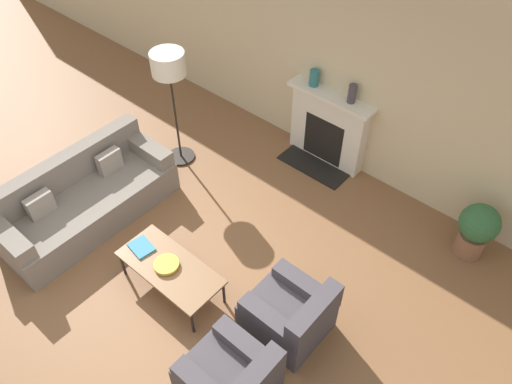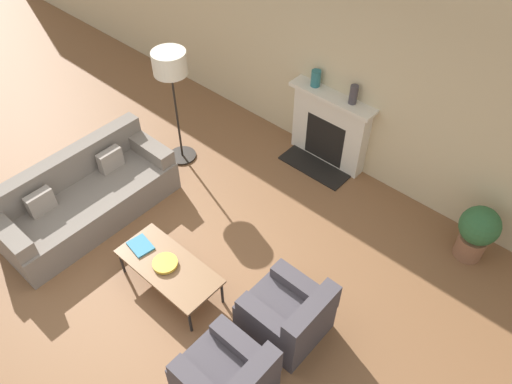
{
  "view_description": "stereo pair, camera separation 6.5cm",
  "coord_description": "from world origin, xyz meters",
  "px_view_note": "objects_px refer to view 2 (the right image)",
  "views": [
    {
      "loc": [
        2.6,
        -1.73,
        4.82
      ],
      "look_at": [
        -0.21,
        1.52,
        0.45
      ],
      "focal_mm": 35.0,
      "sensor_mm": 36.0,
      "label": 1
    },
    {
      "loc": [
        2.65,
        -1.69,
        4.82
      ],
      "look_at": [
        -0.21,
        1.52,
        0.45
      ],
      "focal_mm": 35.0,
      "sensor_mm": 36.0,
      "label": 2
    }
  ],
  "objects_px": {
    "bowl": "(165,263)",
    "potted_plant": "(477,231)",
    "fireplace": "(329,129)",
    "armchair_near": "(227,379)",
    "armchair_far": "(288,315)",
    "mantel_vase_center_left": "(353,95)",
    "mantel_vase_left": "(316,78)",
    "book": "(141,246)",
    "couch": "(86,198)",
    "coffee_table": "(169,267)",
    "floor_lamp": "(171,72)"
  },
  "relations": [
    {
      "from": "fireplace",
      "to": "armchair_near",
      "type": "relative_size",
      "value": 1.55
    },
    {
      "from": "armchair_far",
      "to": "potted_plant",
      "type": "distance_m",
      "value": 2.44
    },
    {
      "from": "armchair_far",
      "to": "mantel_vase_center_left",
      "type": "height_order",
      "value": "mantel_vase_center_left"
    },
    {
      "from": "coffee_table",
      "to": "book",
      "type": "height_order",
      "value": "book"
    },
    {
      "from": "couch",
      "to": "floor_lamp",
      "type": "bearing_deg",
      "value": -1.62
    },
    {
      "from": "bowl",
      "to": "mantel_vase_center_left",
      "type": "distance_m",
      "value": 3.11
    },
    {
      "from": "armchair_far",
      "to": "mantel_vase_left",
      "type": "height_order",
      "value": "mantel_vase_left"
    },
    {
      "from": "fireplace",
      "to": "armchair_near",
      "type": "xyz_separation_m",
      "value": [
        1.32,
        -3.41,
        -0.25
      ]
    },
    {
      "from": "mantel_vase_left",
      "to": "coffee_table",
      "type": "bearing_deg",
      "value": -83.94
    },
    {
      "from": "armchair_near",
      "to": "armchair_far",
      "type": "xyz_separation_m",
      "value": [
        0.0,
        0.9,
        0.0
      ]
    },
    {
      "from": "floor_lamp",
      "to": "mantel_vase_left",
      "type": "bearing_deg",
      "value": 47.25
    },
    {
      "from": "armchair_near",
      "to": "potted_plant",
      "type": "bearing_deg",
      "value": 162.48
    },
    {
      "from": "couch",
      "to": "armchair_near",
      "type": "height_order",
      "value": "couch"
    },
    {
      "from": "mantel_vase_left",
      "to": "floor_lamp",
      "type": "bearing_deg",
      "value": -132.75
    },
    {
      "from": "mantel_vase_left",
      "to": "potted_plant",
      "type": "height_order",
      "value": "mantel_vase_left"
    },
    {
      "from": "potted_plant",
      "to": "mantel_vase_left",
      "type": "bearing_deg",
      "value": 173.6
    },
    {
      "from": "coffee_table",
      "to": "mantel_vase_center_left",
      "type": "distance_m",
      "value": 3.1
    },
    {
      "from": "fireplace",
      "to": "potted_plant",
      "type": "height_order",
      "value": "fireplace"
    },
    {
      "from": "book",
      "to": "floor_lamp",
      "type": "bearing_deg",
      "value": 133.83
    },
    {
      "from": "armchair_far",
      "to": "book",
      "type": "height_order",
      "value": "armchair_far"
    },
    {
      "from": "couch",
      "to": "potted_plant",
      "type": "height_order",
      "value": "couch"
    },
    {
      "from": "book",
      "to": "floor_lamp",
      "type": "relative_size",
      "value": 0.18
    },
    {
      "from": "armchair_near",
      "to": "coffee_table",
      "type": "relative_size",
      "value": 0.66
    },
    {
      "from": "couch",
      "to": "bowl",
      "type": "height_order",
      "value": "couch"
    },
    {
      "from": "armchair_near",
      "to": "book",
      "type": "xyz_separation_m",
      "value": [
        -1.75,
        0.42,
        0.12
      ]
    },
    {
      "from": "floor_lamp",
      "to": "bowl",
      "type": "bearing_deg",
      "value": -46.09
    },
    {
      "from": "coffee_table",
      "to": "bowl",
      "type": "height_order",
      "value": "bowl"
    },
    {
      "from": "floor_lamp",
      "to": "potted_plant",
      "type": "bearing_deg",
      "value": 15.5
    },
    {
      "from": "floor_lamp",
      "to": "coffee_table",
      "type": "bearing_deg",
      "value": -45.28
    },
    {
      "from": "mantel_vase_center_left",
      "to": "armchair_far",
      "type": "bearing_deg",
      "value": -67.51
    },
    {
      "from": "couch",
      "to": "armchair_far",
      "type": "relative_size",
      "value": 2.76
    },
    {
      "from": "armchair_far",
      "to": "coffee_table",
      "type": "distance_m",
      "value": 1.4
    },
    {
      "from": "coffee_table",
      "to": "bowl",
      "type": "relative_size",
      "value": 4.4
    },
    {
      "from": "fireplace",
      "to": "floor_lamp",
      "type": "distance_m",
      "value": 2.26
    },
    {
      "from": "fireplace",
      "to": "mantel_vase_left",
      "type": "height_order",
      "value": "mantel_vase_left"
    },
    {
      "from": "bowl",
      "to": "mantel_vase_left",
      "type": "relative_size",
      "value": 1.24
    },
    {
      "from": "armchair_near",
      "to": "book",
      "type": "relative_size",
      "value": 2.63
    },
    {
      "from": "armchair_near",
      "to": "potted_plant",
      "type": "relative_size",
      "value": 1.07
    },
    {
      "from": "fireplace",
      "to": "armchair_near",
      "type": "distance_m",
      "value": 3.66
    },
    {
      "from": "fireplace",
      "to": "armchair_far",
      "type": "bearing_deg",
      "value": -62.16
    },
    {
      "from": "armchair_near",
      "to": "couch",
      "type": "bearing_deg",
      "value": -99.43
    },
    {
      "from": "bowl",
      "to": "potted_plant",
      "type": "relative_size",
      "value": 0.37
    },
    {
      "from": "armchair_far",
      "to": "mantel_vase_center_left",
      "type": "xyz_separation_m",
      "value": [
        -1.04,
        2.52,
        0.94
      ]
    },
    {
      "from": "fireplace",
      "to": "armchair_near",
      "type": "height_order",
      "value": "fireplace"
    },
    {
      "from": "mantel_vase_left",
      "to": "fireplace",
      "type": "bearing_deg",
      "value": -2.73
    },
    {
      "from": "coffee_table",
      "to": "mantel_vase_center_left",
      "type": "relative_size",
      "value": 4.79
    },
    {
      "from": "couch",
      "to": "bowl",
      "type": "relative_size",
      "value": 8.01
    },
    {
      "from": "bowl",
      "to": "book",
      "type": "xyz_separation_m",
      "value": [
        -0.4,
        -0.02,
        -0.02
      ]
    },
    {
      "from": "fireplace",
      "to": "floor_lamp",
      "type": "bearing_deg",
      "value": -139.31
    },
    {
      "from": "book",
      "to": "mantel_vase_left",
      "type": "distance_m",
      "value": 3.11
    }
  ]
}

